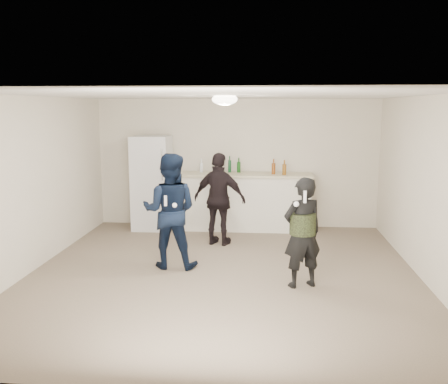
# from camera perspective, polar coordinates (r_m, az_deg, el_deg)

# --- Properties ---
(floor) EXTENTS (6.00, 6.00, 0.00)m
(floor) POSITION_cam_1_polar(r_m,az_deg,el_deg) (7.18, -0.14, -9.35)
(floor) COLOR #6B5B4C
(floor) RESTS_ON ground
(ceiling) EXTENTS (6.00, 6.00, 0.00)m
(ceiling) POSITION_cam_1_polar(r_m,az_deg,el_deg) (6.79, -0.15, 11.01)
(ceiling) COLOR silver
(ceiling) RESTS_ON wall_back
(wall_back) EXTENTS (6.00, 0.00, 6.00)m
(wall_back) POSITION_cam_1_polar(r_m,az_deg,el_deg) (9.84, 1.46, 3.30)
(wall_back) COLOR beige
(wall_back) RESTS_ON floor
(wall_front) EXTENTS (6.00, 0.00, 6.00)m
(wall_front) POSITION_cam_1_polar(r_m,az_deg,el_deg) (3.97, -4.17, -6.33)
(wall_front) COLOR beige
(wall_front) RESTS_ON floor
(wall_left) EXTENTS (0.00, 6.00, 6.00)m
(wall_left) POSITION_cam_1_polar(r_m,az_deg,el_deg) (7.64, -21.16, 0.80)
(wall_left) COLOR beige
(wall_left) RESTS_ON floor
(wall_right) EXTENTS (0.00, 6.00, 6.00)m
(wall_right) POSITION_cam_1_polar(r_m,az_deg,el_deg) (7.17, 22.30, 0.19)
(wall_right) COLOR beige
(wall_right) RESTS_ON floor
(counter) EXTENTS (2.60, 0.56, 1.05)m
(counter) POSITION_cam_1_polar(r_m,az_deg,el_deg) (9.62, 2.06, -1.22)
(counter) COLOR silver
(counter) RESTS_ON floor
(counter_top) EXTENTS (2.68, 0.64, 0.04)m
(counter_top) POSITION_cam_1_polar(r_m,az_deg,el_deg) (9.53, 2.08, 2.00)
(counter_top) COLOR #C4B998
(counter_top) RESTS_ON counter
(fridge) EXTENTS (0.70, 0.70, 1.80)m
(fridge) POSITION_cam_1_polar(r_m,az_deg,el_deg) (9.73, -8.21, 1.06)
(fridge) COLOR silver
(fridge) RESTS_ON floor
(fridge_handle) EXTENTS (0.02, 0.02, 0.60)m
(fridge_handle) POSITION_cam_1_polar(r_m,az_deg,el_deg) (9.26, -7.11, 3.14)
(fridge_handle) COLOR #BABBBE
(fridge_handle) RESTS_ON fridge
(ceiling_dome) EXTENTS (0.36, 0.36, 0.16)m
(ceiling_dome) POSITION_cam_1_polar(r_m,az_deg,el_deg) (7.09, 0.07, 10.55)
(ceiling_dome) COLOR white
(ceiling_dome) RESTS_ON ceiling
(shaker) EXTENTS (0.08, 0.08, 0.17)m
(shaker) POSITION_cam_1_polar(r_m,az_deg,el_deg) (9.60, -0.44, 2.70)
(shaker) COLOR silver
(shaker) RESTS_ON counter_top
(man) EXTENTS (0.83, 0.66, 1.69)m
(man) POSITION_cam_1_polar(r_m,az_deg,el_deg) (7.34, -6.21, -2.16)
(man) COLOR #0E1D3A
(man) RESTS_ON floor
(woman) EXTENTS (0.63, 0.54, 1.46)m
(woman) POSITION_cam_1_polar(r_m,az_deg,el_deg) (6.58, 8.95, -4.62)
(woman) COLOR black
(woman) RESTS_ON floor
(camo_shorts) EXTENTS (0.34, 0.34, 0.28)m
(camo_shorts) POSITION_cam_1_polar(r_m,az_deg,el_deg) (6.56, 8.98, -3.60)
(camo_shorts) COLOR #2E3D1C
(camo_shorts) RESTS_ON woman
(spectator) EXTENTS (1.00, 0.64, 1.59)m
(spectator) POSITION_cam_1_polar(r_m,az_deg,el_deg) (8.49, -0.52, -0.83)
(spectator) COLOR black
(spectator) RESTS_ON floor
(remote_man) EXTENTS (0.04, 0.04, 0.15)m
(remote_man) POSITION_cam_1_polar(r_m,az_deg,el_deg) (7.03, -6.69, -0.99)
(remote_man) COLOR silver
(remote_man) RESTS_ON man
(nunchuk_man) EXTENTS (0.07, 0.07, 0.07)m
(nunchuk_man) POSITION_cam_1_polar(r_m,az_deg,el_deg) (7.05, -5.67, -1.52)
(nunchuk_man) COLOR white
(nunchuk_man) RESTS_ON man
(remote_woman) EXTENTS (0.04, 0.04, 0.15)m
(remote_woman) POSITION_cam_1_polar(r_m,az_deg,el_deg) (6.23, 9.23, -0.54)
(remote_woman) COLOR silver
(remote_woman) RESTS_ON woman
(nunchuk_woman) EXTENTS (0.07, 0.07, 0.07)m
(nunchuk_woman) POSITION_cam_1_polar(r_m,az_deg,el_deg) (6.27, 8.27, -1.38)
(nunchuk_woman) COLOR white
(nunchuk_woman) RESTS_ON woman
(bottle_cluster) EXTENTS (1.67, 0.34, 0.24)m
(bottle_cluster) POSITION_cam_1_polar(r_m,az_deg,el_deg) (9.56, 2.87, 2.77)
(bottle_cluster) COLOR brown
(bottle_cluster) RESTS_ON counter_top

